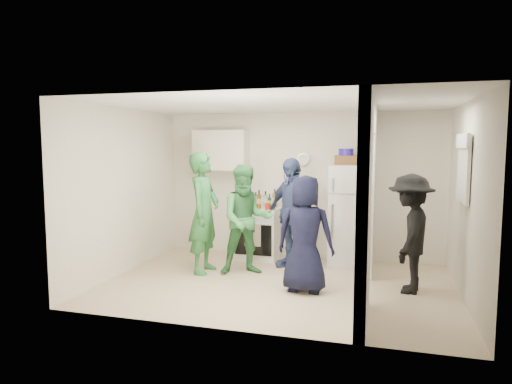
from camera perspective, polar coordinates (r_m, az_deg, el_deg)
floor at (r=6.55m, az=2.79°, el=-11.42°), size 4.80×4.80×0.00m
wall_back at (r=7.94m, az=5.59°, el=0.85°), size 4.80×0.00×4.80m
wall_front at (r=4.66m, az=-1.83°, el=-2.74°), size 4.80×0.00×4.80m
wall_left at (r=7.21m, az=-16.09°, el=0.12°), size 0.00×3.40×3.40m
wall_right at (r=6.21m, az=24.97°, el=-1.11°), size 0.00×3.40×3.40m
ceiling at (r=6.27m, az=2.91°, el=10.95°), size 4.80×4.80×0.00m
partition_pier_back at (r=7.23m, az=14.14°, el=0.19°), size 0.12×1.20×2.50m
partition_pier_front at (r=5.04m, az=13.41°, el=-2.23°), size 0.12×1.20×2.50m
partition_header at (r=6.10m, az=14.09°, el=9.03°), size 0.12×1.00×0.40m
stove at (r=7.89m, az=0.25°, el=-5.14°), size 0.73×0.61×0.87m
upper_cabinet at (r=8.11m, az=-4.43°, el=5.21°), size 0.95×0.34×0.70m
fridge at (r=7.53m, az=11.78°, el=-2.87°), size 0.67×0.65×1.63m
wicker_basket at (r=7.51m, az=11.18°, el=3.94°), size 0.35×0.25×0.15m
blue_bowl at (r=7.50m, az=11.20°, el=4.93°), size 0.24×0.24×0.11m
yellow_cup_stack_top at (r=7.34m, az=13.60°, el=4.23°), size 0.09×0.09×0.25m
wall_clock at (r=7.89m, az=5.95°, el=4.09°), size 0.22×0.02×0.22m
spice_shelf at (r=7.89m, az=5.53°, el=1.54°), size 0.35×0.08×0.03m
nook_window at (r=6.37m, az=24.66°, el=2.68°), size 0.03×0.70×0.80m
nook_window_frame at (r=6.37m, az=24.53°, el=2.69°), size 0.04×0.76×0.86m
nook_valance at (r=6.36m, az=24.44°, el=5.84°), size 0.04×0.82×0.18m
yellow_cup_stack_stove at (r=7.62m, az=-1.05°, el=-1.27°), size 0.09×0.09×0.25m
red_cup at (r=7.56m, az=1.46°, el=-1.82°), size 0.09×0.09×0.12m
person_green_left at (r=6.99m, az=-6.51°, el=-2.59°), size 0.45×0.67×1.84m
person_green_center at (r=6.88m, az=-1.21°, el=-3.47°), size 0.99×0.90×1.65m
person_denim at (r=7.22m, az=4.41°, el=-2.66°), size 1.07×0.97×1.75m
person_navy at (r=6.08m, az=6.16°, el=-5.23°), size 0.78×0.53×1.56m
person_nook at (r=6.37m, az=18.70°, el=-4.92°), size 0.74×1.10×1.58m
bottle_a at (r=8.00m, az=-1.43°, el=-0.80°), size 0.07×0.07×0.28m
bottle_b at (r=7.77m, az=-1.07°, el=-0.88°), size 0.06×0.06×0.32m
bottle_c at (r=7.96m, az=-0.02°, el=-0.92°), size 0.07×0.07×0.26m
bottle_d at (r=7.74m, az=0.37°, el=-0.91°), size 0.08×0.08×0.32m
bottle_e at (r=7.94m, az=1.20°, el=-0.88°), size 0.08×0.08×0.28m
bottle_f at (r=7.78m, az=1.69°, el=-1.14°), size 0.06×0.06×0.25m
bottle_g at (r=7.86m, az=2.35°, el=-0.78°), size 0.08×0.08×0.32m
bottle_h at (r=7.77m, az=-1.95°, el=-0.86°), size 0.07×0.07×0.32m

